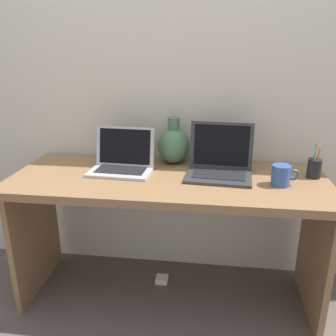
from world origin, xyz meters
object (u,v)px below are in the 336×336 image
laptop_right (220,161)px  power_brick (162,279)px  laptop_left (123,159)px  green_vase (174,145)px  pen_cup (314,168)px  coffee_mug (281,175)px

laptop_right → power_brick: (-0.31, 0.02, -0.76)m
laptop_left → power_brick: laptop_left is taller
green_vase → pen_cup: bearing=-11.4°
laptop_right → coffee_mug: (0.29, -0.12, -0.02)m
power_brick → pen_cup: bearing=-0.9°
laptop_left → pen_cup: (0.97, 0.02, -0.01)m
laptop_right → coffee_mug: laptop_right is taller
laptop_left → power_brick: (0.20, 0.03, -0.75)m
laptop_right → pen_cup: size_ratio=1.87×
power_brick → laptop_left: bearing=-172.2°
laptop_left → pen_cup: 0.97m
green_vase → power_brick: 0.81m
laptop_right → coffee_mug: 0.31m
laptop_left → pen_cup: size_ratio=1.80×
laptop_right → green_vase: size_ratio=1.32×
green_vase → pen_cup: green_vase is taller
pen_cup → laptop_right: bearing=-179.6°
coffee_mug → pen_cup: pen_cup is taller
green_vase → coffee_mug: size_ratio=2.02×
laptop_left → coffee_mug: 0.80m
power_brick → coffee_mug: bearing=-13.2°
laptop_left → laptop_right: size_ratio=0.96×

